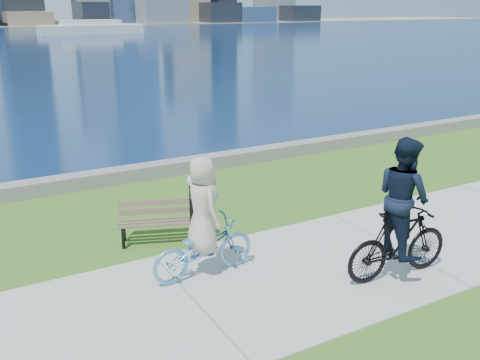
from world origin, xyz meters
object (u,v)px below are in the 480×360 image
object	(u,v)px
park_bench	(158,218)
cyclist_woman	(203,233)
cyclist_man	(401,221)
bollard_lamp	(194,206)

from	to	relation	value
park_bench	cyclist_woman	xyz separation A→B (m)	(0.16, -1.65, 0.31)
park_bench	cyclist_woman	distance (m)	1.69
cyclist_woman	cyclist_man	bearing A→B (deg)	-123.55
bollard_lamp	cyclist_woman	size ratio (longest dim) A/B	0.68
park_bench	cyclist_man	bearing A→B (deg)	-27.87
cyclist_woman	bollard_lamp	bearing A→B (deg)	-20.54
park_bench	bollard_lamp	size ratio (longest dim) A/B	1.12
bollard_lamp	cyclist_woman	xyz separation A→B (m)	(-0.36, -1.14, -0.02)
park_bench	cyclist_woman	bearing A→B (deg)	-63.96
park_bench	bollard_lamp	world-z (taller)	bollard_lamp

